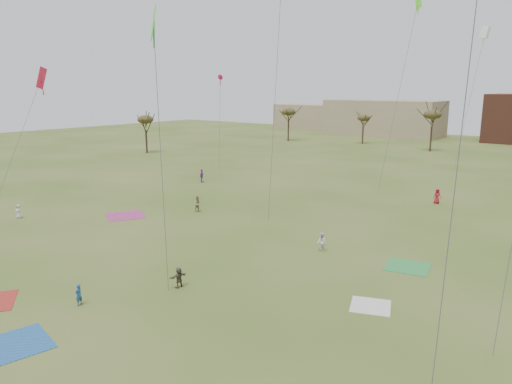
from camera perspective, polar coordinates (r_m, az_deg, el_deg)
The scene contains 16 objects.
ground at distance 32.21m, azimuth -13.75°, elevation -13.23°, with size 260.00×260.00×0.00m, color #375019.
flyer_near_left at distance 57.29m, azimuth -26.17°, elevation -2.07°, with size 0.73×0.47×1.49m, color silver.
flyer_near_right at distance 33.51m, azimuth -20.15°, elevation -11.27°, with size 0.52×0.34×1.43m, color #215299.
spectator_fore_b at distance 54.42m, azimuth -6.84°, elevation -1.38°, with size 0.90×0.70×1.85m, color #958C5F.
spectator_fore_c at distance 34.54m, azimuth -9.06°, elevation -9.90°, with size 1.36×0.43×1.46m, color brown.
spectator_mid_d at distance 71.28m, azimuth -6.41°, elevation 1.91°, with size 1.14×0.47×1.95m, color purple.
spectator_mid_e at distance 41.56m, azimuth 7.72°, elevation -5.87°, with size 0.79×0.62×1.64m, color white.
flyer_far_b at distance 61.77m, azimuth 20.53°, elevation -0.47°, with size 0.88×0.58×1.81m, color maroon.
blanket_blue at distance 30.44m, azimuth -26.57°, elevation -15.80°, with size 3.51×3.51×0.03m, color #255BA1.
blanket_cream at distance 32.52m, azimuth 13.33°, elevation -12.94°, with size 2.47×2.47×0.03m, color white.
blanket_plum at distance 54.49m, azimuth -15.11°, elevation -2.71°, with size 3.86×3.86×0.03m, color #AC3578.
blanket_olive at distance 39.84m, azimuth 17.42°, elevation -8.39°, with size 3.21×3.21×0.03m, color green.
kites_aloft at distance 58.25m, azimuth 17.84°, elevation 18.99°, with size 65.49×58.03×26.00m.
tree_line at distance 100.30m, azimuth 23.38°, elevation 7.49°, with size 117.44×49.32×8.91m.
building_tan at distance 145.01m, azimuth 14.76°, elevation 8.42°, with size 32.00×14.00×10.00m, color #937F60.
building_tan_west at distance 165.39m, azimuth 6.11°, elevation 8.82°, with size 20.00×12.00×8.00m, color #937F60.
Camera 1 is at (23.36, -17.47, 13.66)m, focal length 34.00 mm.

